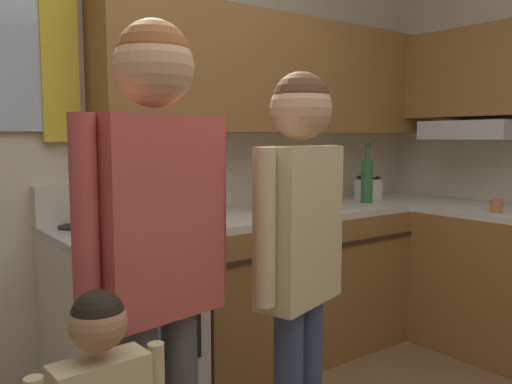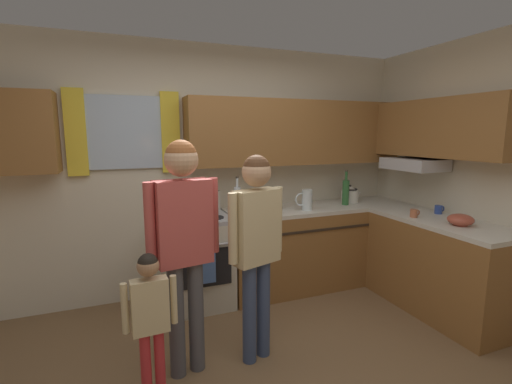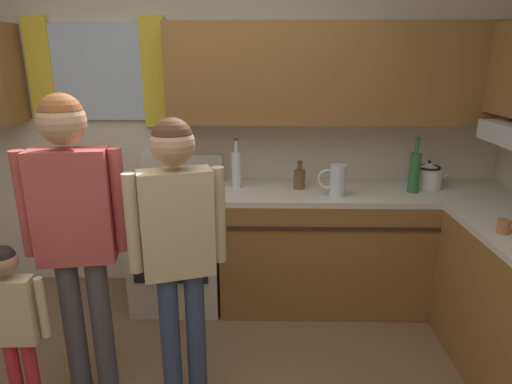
% 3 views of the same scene
% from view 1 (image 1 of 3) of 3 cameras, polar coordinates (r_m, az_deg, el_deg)
% --- Properties ---
extents(back_wall_unit, '(4.60, 0.42, 2.60)m').
position_cam_1_polar(back_wall_unit, '(2.92, -12.78, 8.33)').
color(back_wall_unit, beige).
rests_on(back_wall_unit, ground).
extents(kitchen_counter_run, '(2.11, 1.99, 0.90)m').
position_cam_1_polar(kitchen_counter_run, '(3.43, 15.90, -9.20)').
color(kitchen_counter_run, brown).
rests_on(kitchen_counter_run, ground).
extents(stove_oven, '(0.64, 0.67, 1.10)m').
position_cam_1_polar(stove_oven, '(2.72, -14.45, -12.82)').
color(stove_oven, beige).
rests_on(stove_oven, ground).
extents(bottle_wine_green, '(0.08, 0.08, 0.39)m').
position_cam_1_polar(bottle_wine_green, '(3.56, 11.96, 1.28)').
color(bottle_wine_green, '#2D6633').
rests_on(bottle_wine_green, kitchen_counter_run).
extents(bottle_tall_clear, '(0.07, 0.07, 0.37)m').
position_cam_1_polar(bottle_tall_clear, '(2.82, -6.65, -0.05)').
color(bottle_tall_clear, silver).
rests_on(bottle_tall_clear, kitchen_counter_run).
extents(bottle_squat_brown, '(0.08, 0.08, 0.21)m').
position_cam_1_polar(bottle_squat_brown, '(3.07, 0.94, -0.72)').
color(bottle_squat_brown, brown).
rests_on(bottle_squat_brown, kitchen_counter_run).
extents(cup_terracotta, '(0.11, 0.07, 0.08)m').
position_cam_1_polar(cup_terracotta, '(3.34, 24.68, -1.37)').
color(cup_terracotta, '#B76642').
rests_on(cup_terracotta, kitchen_counter_run).
extents(stovetop_kettle, '(0.27, 0.20, 0.21)m').
position_cam_1_polar(stovetop_kettle, '(3.74, 12.11, 0.64)').
color(stovetop_kettle, silver).
rests_on(stovetop_kettle, kitchen_counter_run).
extents(water_pitcher, '(0.19, 0.11, 0.22)m').
position_cam_1_polar(water_pitcher, '(3.09, 6.47, -0.08)').
color(water_pitcher, silver).
rests_on(water_pitcher, kitchen_counter_run).
extents(adult_holding_child, '(0.51, 0.23, 1.66)m').
position_cam_1_polar(adult_holding_child, '(1.54, -10.67, -4.94)').
color(adult_holding_child, '#4C4C51').
rests_on(adult_holding_child, ground).
extents(adult_in_plaid, '(0.47, 0.25, 1.55)m').
position_cam_1_polar(adult_in_plaid, '(1.82, 4.75, -5.40)').
color(adult_in_plaid, '#38476B').
rests_on(adult_in_plaid, ground).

